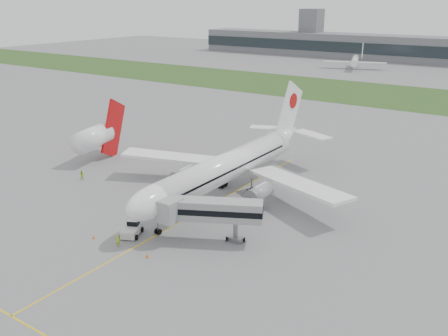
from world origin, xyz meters
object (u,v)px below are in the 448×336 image
Objects in this scene: pushback_tug at (132,229)px; jet_bridge at (209,211)px; airliner at (230,165)px; neighbor_aircraft at (96,137)px; ground_crew_near at (118,241)px.

jet_bridge is at bearing -2.01° from pushback_tug.
airliner reaches higher than pushback_tug.
neighbor_aircraft is (-43.32, 17.73, 0.44)m from jet_bridge.
neighbor_aircraft is at bearing 130.58° from jet_bridge.
pushback_tug is 4.13m from ground_crew_near.
jet_bridge is at bearing -65.79° from airliner.
airliner reaches higher than neighbor_aircraft.
neighbor_aircraft is (-35.47, 0.27, -0.23)m from airliner.
neighbor_aircraft reaches higher than jet_bridge.
ground_crew_near is 0.11× the size of neighbor_aircraft.
airliner is 35.47m from neighbor_aircraft.
airliner is at bearing -15.56° from neighbor_aircraft.
neighbor_aircraft is (-32.22, 22.38, 4.49)m from pushback_tug.
airliner is at bearing -124.74° from ground_crew_near.
airliner reaches higher than jet_bridge.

